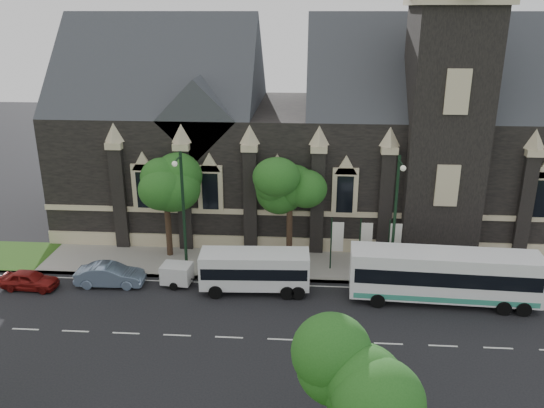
# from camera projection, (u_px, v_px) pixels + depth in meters

# --- Properties ---
(ground) EXTENTS (160.00, 160.00, 0.00)m
(ground) POSITION_uv_depth(u_px,v_px,m) (229.00, 337.00, 31.31)
(ground) COLOR black
(ground) RESTS_ON ground
(sidewalk) EXTENTS (80.00, 5.00, 0.15)m
(sidewalk) POSITION_uv_depth(u_px,v_px,m) (248.00, 263.00, 40.21)
(sidewalk) COLOR gray
(sidewalk) RESTS_ON ground
(museum) EXTENTS (40.00, 17.70, 29.90)m
(museum) POSITION_uv_depth(u_px,v_px,m) (319.00, 129.00, 45.87)
(museum) COLOR black
(museum) RESTS_ON ground
(tree_park_east) EXTENTS (3.40, 3.40, 6.28)m
(tree_park_east) POSITION_uv_depth(u_px,v_px,m) (353.00, 378.00, 20.59)
(tree_park_east) COLOR black
(tree_park_east) RESTS_ON ground
(tree_walk_right) EXTENTS (4.08, 4.08, 7.80)m
(tree_walk_right) POSITION_uv_depth(u_px,v_px,m) (293.00, 185.00, 39.21)
(tree_walk_right) COLOR black
(tree_walk_right) RESTS_ON ground
(tree_walk_left) EXTENTS (3.91, 3.91, 7.64)m
(tree_walk_left) POSITION_uv_depth(u_px,v_px,m) (169.00, 183.00, 39.82)
(tree_walk_left) COLOR black
(tree_walk_left) RESTS_ON ground
(street_lamp_near) EXTENTS (0.36, 1.88, 9.00)m
(street_lamp_near) POSITION_uv_depth(u_px,v_px,m) (396.00, 214.00, 35.60)
(street_lamp_near) COLOR black
(street_lamp_near) RESTS_ON ground
(street_lamp_mid) EXTENTS (0.36, 1.88, 9.00)m
(street_lamp_mid) POSITION_uv_depth(u_px,v_px,m) (183.00, 209.00, 36.52)
(street_lamp_mid) COLOR black
(street_lamp_mid) RESTS_ON ground
(banner_flag_left) EXTENTS (0.90, 0.10, 4.00)m
(banner_flag_left) POSITION_uv_depth(u_px,v_px,m) (335.00, 240.00, 38.55)
(banner_flag_left) COLOR black
(banner_flag_left) RESTS_ON ground
(banner_flag_center) EXTENTS (0.90, 0.10, 4.00)m
(banner_flag_center) POSITION_uv_depth(u_px,v_px,m) (364.00, 240.00, 38.42)
(banner_flag_center) COLOR black
(banner_flag_center) RESTS_ON ground
(banner_flag_right) EXTENTS (0.90, 0.10, 4.00)m
(banner_flag_right) POSITION_uv_depth(u_px,v_px,m) (393.00, 241.00, 38.29)
(banner_flag_right) COLOR black
(banner_flag_right) RESTS_ON ground
(tour_coach) EXTENTS (11.78, 3.18, 3.40)m
(tour_coach) POSITION_uv_depth(u_px,v_px,m) (444.00, 275.00, 34.54)
(tour_coach) COLOR white
(tour_coach) RESTS_ON ground
(shuttle_bus) EXTENTS (7.21, 2.81, 2.74)m
(shuttle_bus) POSITION_uv_depth(u_px,v_px,m) (255.00, 269.00, 35.99)
(shuttle_bus) COLOR white
(shuttle_bus) RESTS_ON ground
(box_trailer) EXTENTS (2.89, 1.70, 1.51)m
(box_trailer) POSITION_uv_depth(u_px,v_px,m) (177.00, 274.00, 36.97)
(box_trailer) COLOR silver
(box_trailer) RESTS_ON ground
(sedan) EXTENTS (4.62, 1.74, 1.50)m
(sedan) POSITION_uv_depth(u_px,v_px,m) (110.00, 275.00, 37.00)
(sedan) COLOR slate
(sedan) RESTS_ON ground
(car_far_red) EXTENTS (3.85, 1.72, 1.29)m
(car_far_red) POSITION_uv_depth(u_px,v_px,m) (30.00, 280.00, 36.57)
(car_far_red) COLOR maroon
(car_far_red) RESTS_ON ground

